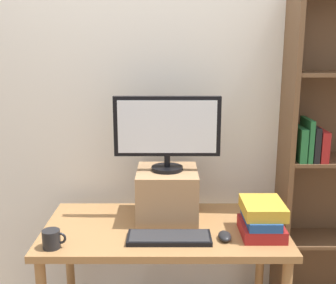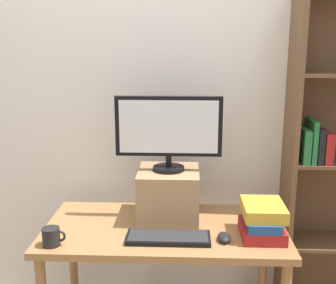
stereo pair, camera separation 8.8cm
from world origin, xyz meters
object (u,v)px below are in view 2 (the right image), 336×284
object	(u,v)px
computer_monitor	(169,130)
book_stack	(262,220)
keyboard	(168,238)
computer_mouse	(224,237)
coffee_mug	(52,237)
riser_box	(169,194)
desk	(165,241)

from	to	relation	value
computer_monitor	book_stack	size ratio (longest dim) A/B	2.13
computer_monitor	keyboard	size ratio (longest dim) A/B	1.37
computer_mouse	coffee_mug	size ratio (longest dim) A/B	0.92
riser_box	book_stack	bearing A→B (deg)	-24.44
riser_box	coffee_mug	xyz separation A→B (m)	(-0.54, -0.36, -0.09)
computer_monitor	coffee_mug	size ratio (longest dim) A/B	4.98
book_stack	coffee_mug	xyz separation A→B (m)	(-1.02, -0.15, -0.04)
book_stack	computer_mouse	bearing A→B (deg)	-162.06
keyboard	computer_mouse	xyz separation A→B (m)	(0.27, 0.00, 0.01)
book_stack	coffee_mug	distance (m)	1.03
computer_monitor	book_stack	bearing A→B (deg)	-24.29
keyboard	coffee_mug	size ratio (longest dim) A/B	3.63
computer_mouse	book_stack	world-z (taller)	book_stack
riser_box	computer_mouse	xyz separation A→B (m)	(0.28, -0.28, -0.12)
riser_box	computer_monitor	distance (m)	0.36
keyboard	book_stack	world-z (taller)	book_stack
desk	keyboard	xyz separation A→B (m)	(0.03, -0.16, 0.10)
desk	riser_box	world-z (taller)	riser_box
keyboard	computer_monitor	bearing A→B (deg)	92.11
desk	coffee_mug	world-z (taller)	coffee_mug
computer_monitor	computer_mouse	size ratio (longest dim) A/B	5.44
keyboard	coffee_mug	bearing A→B (deg)	-171.70
keyboard	computer_mouse	size ratio (longest dim) A/B	3.96
riser_box	book_stack	xyz separation A→B (m)	(0.48, -0.22, -0.05)
book_stack	riser_box	bearing A→B (deg)	155.56
riser_box	coffee_mug	world-z (taller)	riser_box
desk	book_stack	world-z (taller)	book_stack
computer_mouse	coffee_mug	world-z (taller)	coffee_mug
riser_box	book_stack	size ratio (longest dim) A/B	1.26
desk	computer_mouse	world-z (taller)	computer_mouse
desk	computer_monitor	xyz separation A→B (m)	(0.01, 0.12, 0.58)
computer_monitor	computer_mouse	world-z (taller)	computer_monitor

